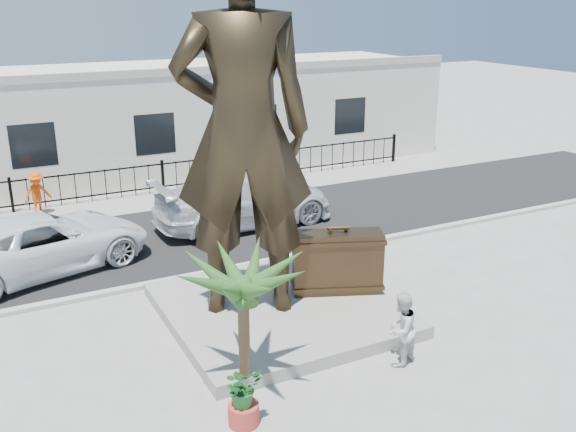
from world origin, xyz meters
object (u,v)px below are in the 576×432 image
tourist (401,329)px  car_white (43,243)px  statue (243,131)px  suitcase (337,262)px

tourist → car_white: car_white is taller
car_white → statue: bearing=-158.1°
statue → suitcase: (2.34, -0.27, -3.44)m
statue → car_white: size_ratio=1.44×
suitcase → car_white: size_ratio=0.37×
suitcase → statue: bearing=-164.7°
car_white → suitcase: bearing=-146.3°
statue → tourist: size_ratio=5.27×
suitcase → tourist: size_ratio=1.37×
statue → car_white: statue is taller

